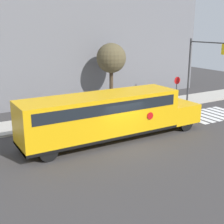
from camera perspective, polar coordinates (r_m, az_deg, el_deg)
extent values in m
plane|color=#3A3838|center=(18.45, 2.22, -6.11)|extent=(60.00, 60.00, 0.00)
cube|color=#B2ADA3|center=(23.84, -6.29, -0.97)|extent=(44.00, 3.00, 0.15)
cube|color=slate|center=(28.99, -12.07, 11.56)|extent=(32.00, 4.00, 9.95)
cube|color=white|center=(24.41, 14.36, -1.15)|extent=(0.50, 3.20, 0.01)
cube|color=white|center=(24.90, 15.51, -0.91)|extent=(0.50, 3.20, 0.01)
cube|color=white|center=(25.39, 16.61, -0.68)|extent=(0.50, 3.20, 0.01)
cube|color=white|center=(25.90, 17.66, -0.45)|extent=(0.50, 3.20, 0.01)
cube|color=white|center=(26.42, 18.68, -0.24)|extent=(0.50, 3.20, 0.01)
cube|color=white|center=(26.94, 19.66, -0.03)|extent=(0.50, 3.20, 0.01)
cube|color=#EAA80F|center=(18.49, -2.07, -0.57)|extent=(9.80, 2.50, 2.46)
cube|color=#EAA80F|center=(22.04, 11.69, 0.13)|extent=(2.15, 2.50, 1.25)
cube|color=black|center=(18.84, -2.03, -3.93)|extent=(9.80, 2.54, 0.16)
cube|color=black|center=(18.32, -2.09, 1.47)|extent=(9.02, 2.53, 0.64)
cylinder|color=red|center=(18.92, 7.01, -0.70)|extent=(0.44, 0.02, 0.44)
cylinder|color=black|center=(22.90, 9.60, -0.68)|extent=(1.00, 0.30, 1.00)
cylinder|color=black|center=(21.38, 13.33, -2.05)|extent=(1.00, 0.30, 1.00)
cylinder|color=black|center=(18.47, -13.83, -4.90)|extent=(1.00, 0.30, 1.00)
cylinder|color=black|center=(16.54, -11.58, -7.20)|extent=(1.00, 0.30, 1.00)
cylinder|color=#38383A|center=(27.89, 11.66, 3.45)|extent=(0.07, 0.07, 2.26)
cylinder|color=red|center=(27.65, 11.85, 5.66)|extent=(0.65, 0.03, 0.65)
cylinder|color=#38383A|center=(28.44, 13.89, 7.12)|extent=(0.16, 0.16, 5.75)
cylinder|color=#38383A|center=(26.93, 17.03, 12.08)|extent=(0.10, 3.66, 0.10)
cube|color=yellow|center=(25.82, 19.81, 10.73)|extent=(0.28, 0.28, 0.80)
cylinder|color=#423323|center=(27.66, -0.14, 4.81)|extent=(0.33, 0.33, 3.33)
sphere|color=brown|center=(27.31, -0.14, 9.84)|extent=(2.57, 2.57, 2.57)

